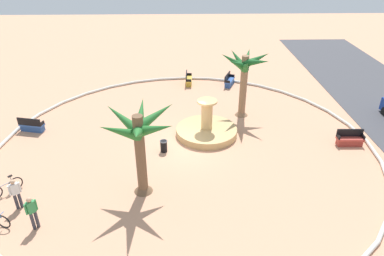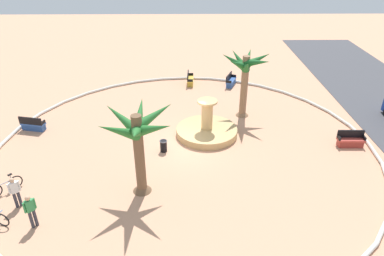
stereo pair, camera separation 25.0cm
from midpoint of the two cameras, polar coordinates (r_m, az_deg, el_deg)
name	(u,v)px [view 2 (the right image)]	position (r m, az deg, el deg)	size (l,w,h in m)	color
ground_plane	(185,146)	(21.29, -0.75, -2.88)	(80.00, 80.00, 0.00)	tan
plaza_curb	(185,144)	(21.23, -0.75, -2.66)	(22.56, 22.56, 0.20)	silver
fountain	(207,130)	(22.30, 2.74, -0.32)	(3.89, 3.89, 2.39)	tan
palm_tree_near_fountain	(245,71)	(23.78, 8.98, 9.24)	(3.45, 3.53, 4.60)	#8E6B4C
palm_tree_by_curb	(138,135)	(16.17, -8.34, -1.19)	(3.99, 3.61, 4.50)	brown
bench_east	(350,141)	(23.19, 24.70, -1.95)	(0.53, 1.61, 1.00)	#B73D33
bench_west	(231,82)	(30.00, 6.58, 7.53)	(1.67, 1.06, 1.00)	#335BA8
bench_north	(33,125)	(25.00, -24.23, 0.42)	(0.82, 1.67, 1.00)	#335BA8
bench_southeast	(190,80)	(30.10, -0.08, 7.80)	(1.62, 0.56, 1.00)	gold
trash_bin	(164,146)	(20.61, -4.32, -2.88)	(0.46, 0.46, 0.73)	black
bicycle_by_lamppost	(5,186)	(19.67, -27.82, -8.43)	(1.30, 1.22, 0.94)	black
person_cyclist_helmet	(31,210)	(16.77, -24.42, -12.04)	(0.40, 0.40, 1.70)	#33333D
person_cyclist_photo	(15,191)	(18.21, -26.55, -9.16)	(0.36, 0.45, 1.64)	#33333D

